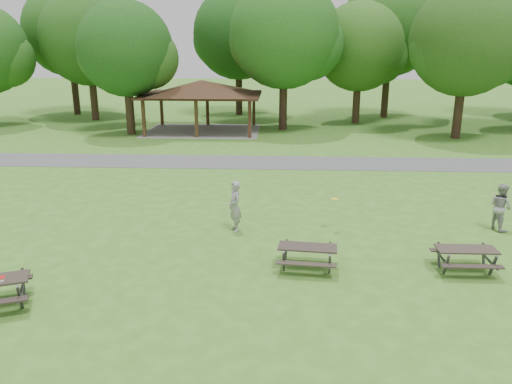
# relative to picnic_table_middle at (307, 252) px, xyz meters

# --- Properties ---
(ground) EXTENTS (160.00, 160.00, 0.00)m
(ground) POSITION_rel_picnic_table_middle_xyz_m (-2.68, -0.53, -0.55)
(ground) COLOR #3F7722
(ground) RESTS_ON ground
(asphalt_path) EXTENTS (120.00, 3.20, 0.02)m
(asphalt_path) POSITION_rel_picnic_table_middle_xyz_m (-2.68, 13.47, -0.54)
(asphalt_path) COLOR #4F4F52
(asphalt_path) RESTS_ON ground
(pavilion) EXTENTS (8.60, 7.01, 3.76)m
(pavilion) POSITION_rel_picnic_table_middle_xyz_m (-6.68, 23.47, 2.52)
(pavilion) COLOR #392614
(pavilion) RESTS_ON ground
(tree_row_c) EXTENTS (8.19, 7.80, 10.67)m
(tree_row_c) POSITION_rel_picnic_table_middle_xyz_m (-16.58, 28.49, 5.99)
(tree_row_c) COLOR #301F15
(tree_row_c) RESTS_ON ground
(tree_row_d) EXTENTS (6.93, 6.60, 9.27)m
(tree_row_d) POSITION_rel_picnic_table_middle_xyz_m (-11.60, 21.99, 5.22)
(tree_row_d) COLOR black
(tree_row_d) RESTS_ON ground
(tree_row_e) EXTENTS (8.40, 8.00, 11.02)m
(tree_row_e) POSITION_rel_picnic_table_middle_xyz_m (-0.58, 24.49, 6.24)
(tree_row_e) COLOR black
(tree_row_e) RESTS_ON ground
(tree_row_f) EXTENTS (7.35, 7.00, 9.55)m
(tree_row_f) POSITION_rel_picnic_table_middle_xyz_m (5.41, 27.99, 5.29)
(tree_row_f) COLOR #332016
(tree_row_f) RESTS_ON ground
(tree_row_g) EXTENTS (7.77, 7.40, 10.25)m
(tree_row_g) POSITION_rel_picnic_table_middle_xyz_m (11.41, 21.49, 5.78)
(tree_row_g) COLOR black
(tree_row_g) RESTS_ON ground
(tree_deep_a) EXTENTS (8.40, 8.00, 11.38)m
(tree_deep_a) POSITION_rel_picnic_table_middle_xyz_m (-19.58, 31.99, 6.59)
(tree_deep_a) COLOR black
(tree_deep_a) RESTS_ON ground
(tree_deep_b) EXTENTS (8.40, 8.00, 11.13)m
(tree_deep_b) POSITION_rel_picnic_table_middle_xyz_m (-4.58, 32.49, 6.34)
(tree_deep_b) COLOR black
(tree_deep_b) RESTS_ON ground
(tree_deep_c) EXTENTS (8.82, 8.40, 11.90)m
(tree_deep_c) POSITION_rel_picnic_table_middle_xyz_m (8.43, 31.49, 6.90)
(tree_deep_c) COLOR #322016
(tree_deep_c) RESTS_ON ground
(picnic_table_middle) EXTENTS (1.83, 1.53, 0.74)m
(picnic_table_middle) POSITION_rel_picnic_table_middle_xyz_m (0.00, 0.00, 0.00)
(picnic_table_middle) COLOR #2F2622
(picnic_table_middle) RESTS_ON ground
(picnic_table_far) EXTENTS (1.70, 1.38, 0.74)m
(picnic_table_far) POSITION_rel_picnic_table_middle_xyz_m (4.58, 0.08, -0.00)
(picnic_table_far) COLOR #312923
(picnic_table_far) RESTS_ON ground
(frisbee_in_flight) EXTENTS (0.32, 0.32, 0.02)m
(frisbee_in_flight) POSITION_rel_picnic_table_middle_xyz_m (1.09, 3.22, 0.61)
(frisbee_in_flight) COLOR yellow
(frisbee_in_flight) RESTS_ON ground
(frisbee_thrower) EXTENTS (0.66, 0.78, 1.81)m
(frisbee_thrower) POSITION_rel_picnic_table_middle_xyz_m (-2.40, 3.00, 0.36)
(frisbee_thrower) COLOR gray
(frisbee_thrower) RESTS_ON ground
(frisbee_catcher) EXTENTS (0.91, 1.00, 1.68)m
(frisbee_catcher) POSITION_rel_picnic_table_middle_xyz_m (6.96, 3.60, 0.30)
(frisbee_catcher) COLOR #98979A
(frisbee_catcher) RESTS_ON ground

